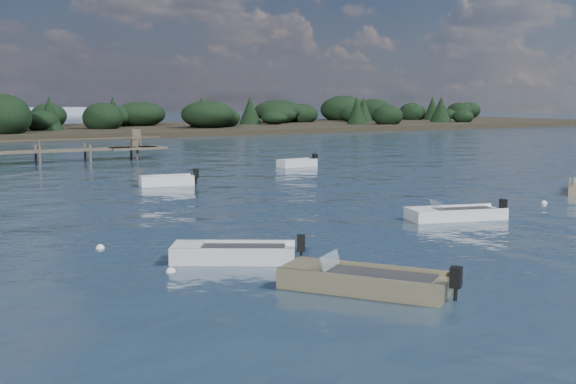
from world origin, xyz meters
TOP-DOWN VIEW (x-y plane):
  - ground at (0.00, 60.00)m, footprint 400.00×400.00m
  - dinghy_mid_white_a at (5.66, 8.38)m, footprint 4.86×2.86m
  - dinghy_mid_grey at (-6.95, 5.89)m, footprint 4.38×3.55m
  - tender_far_white at (-1.02, 27.37)m, footprint 3.83×1.97m
  - tender_far_grey_b at (12.68, 33.84)m, footprint 3.66×1.55m
  - dinghy_near_olive at (-5.40, 0.56)m, footprint 4.20×4.96m
  - buoy_c at (-10.29, 10.24)m, footprint 0.32×0.32m
  - buoy_d at (13.21, 9.66)m, footprint 0.32×0.32m
  - buoy_e at (1.27, 29.63)m, footprint 0.32×0.32m
  - buoy_extra_a at (-9.40, 5.46)m, footprint 0.32×0.32m
  - far_headland at (25.00, 100.00)m, footprint 190.00×40.00m

SIDE VIEW (x-z plane):
  - ground at x=0.00m, z-range 0.00..0.00m
  - buoy_c at x=-10.29m, z-range -0.16..0.16m
  - buoy_d at x=13.21m, z-range -0.16..0.16m
  - buoy_e at x=1.27m, z-range -0.16..0.16m
  - buoy_extra_a at x=-9.40m, z-range -0.16..0.16m
  - dinghy_mid_white_a at x=5.66m, z-range -0.41..0.70m
  - dinghy_mid_grey at x=-6.95m, z-range -0.42..0.73m
  - dinghy_near_olive at x=-5.40m, z-range -0.47..0.80m
  - tender_far_grey_b at x=12.68m, z-range -0.44..0.80m
  - tender_far_white at x=-1.02m, z-range -0.46..0.82m
  - far_headland at x=25.00m, z-range -0.94..4.86m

